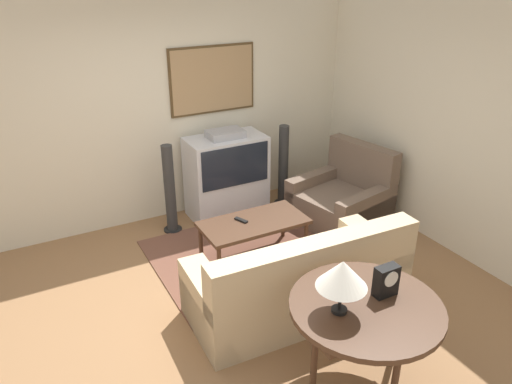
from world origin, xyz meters
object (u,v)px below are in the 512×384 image
at_px(tv, 227,175).
at_px(mantel_clock, 386,281).
at_px(speaker_tower_left, 170,191).
at_px(console_table, 366,312).
at_px(couch, 300,283).
at_px(coffee_table, 254,225).
at_px(table_lamp, 342,275).
at_px(armchair, 343,199).
at_px(speaker_tower_right, 283,168).

relative_size(tv, mantel_clock, 4.73).
bearing_deg(mantel_clock, speaker_tower_left, 101.44).
height_order(tv, console_table, tv).
distance_m(console_table, mantel_clock, 0.27).
distance_m(couch, console_table, 1.06).
bearing_deg(coffee_table, table_lamp, -100.88).
distance_m(tv, armchair, 1.48).
xyz_separation_m(mantel_clock, speaker_tower_right, (0.95, 2.97, -0.38)).
height_order(armchair, table_lamp, table_lamp).
distance_m(speaker_tower_left, speaker_tower_right, 1.55).
height_order(tv, couch, tv).
xyz_separation_m(console_table, speaker_tower_left, (-0.41, 3.00, -0.19)).
bearing_deg(coffee_table, tv, 79.50).
bearing_deg(speaker_tower_right, armchair, -61.61).
relative_size(table_lamp, speaker_tower_right, 0.38).
height_order(armchair, speaker_tower_right, speaker_tower_right).
height_order(couch, table_lamp, table_lamp).
bearing_deg(console_table, speaker_tower_left, 97.82).
xyz_separation_m(console_table, speaker_tower_right, (1.14, 3.00, -0.19)).
relative_size(mantel_clock, speaker_tower_left, 0.22).
distance_m(console_table, speaker_tower_left, 3.04).
relative_size(table_lamp, speaker_tower_left, 0.38).
bearing_deg(mantel_clock, armchair, 58.46).
height_order(couch, speaker_tower_right, speaker_tower_right).
relative_size(couch, table_lamp, 4.89).
bearing_deg(speaker_tower_right, mantel_clock, -107.73).
distance_m(coffee_table, table_lamp, 2.10).
bearing_deg(table_lamp, couch, 71.79).
xyz_separation_m(tv, couch, (-0.27, -2.11, -0.22)).
relative_size(coffee_table, table_lamp, 2.77).
height_order(armchair, coffee_table, armchair).
xyz_separation_m(tv, console_table, (-0.36, -3.09, 0.18)).
relative_size(coffee_table, speaker_tower_left, 1.04).
distance_m(tv, table_lamp, 3.16).
distance_m(mantel_clock, speaker_tower_left, 3.05).
relative_size(armchair, console_table, 1.05).
height_order(coffee_table, table_lamp, table_lamp).
bearing_deg(speaker_tower_left, coffee_table, -60.54).
relative_size(couch, mantel_clock, 8.42).
height_order(coffee_table, mantel_clock, mantel_clock).
relative_size(couch, console_table, 1.82).
bearing_deg(mantel_clock, speaker_tower_right, 72.27).
xyz_separation_m(coffee_table, console_table, (-0.16, -1.99, 0.30)).
bearing_deg(mantel_clock, coffee_table, 90.87).
relative_size(console_table, mantel_clock, 4.62).
xyz_separation_m(couch, mantel_clock, (0.09, -0.95, 0.58)).
distance_m(couch, mantel_clock, 1.12).
xyz_separation_m(armchair, console_table, (-1.55, -2.25, 0.42)).
xyz_separation_m(couch, speaker_tower_left, (-0.51, 2.02, 0.21)).
bearing_deg(tv, table_lamp, -100.74).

